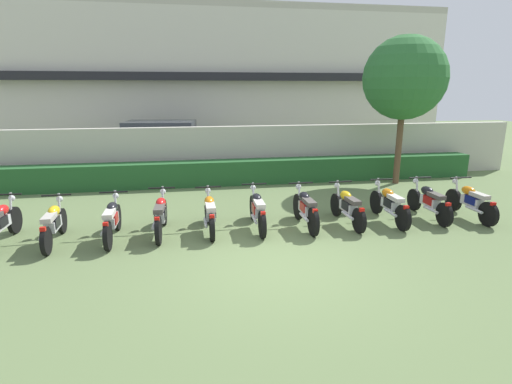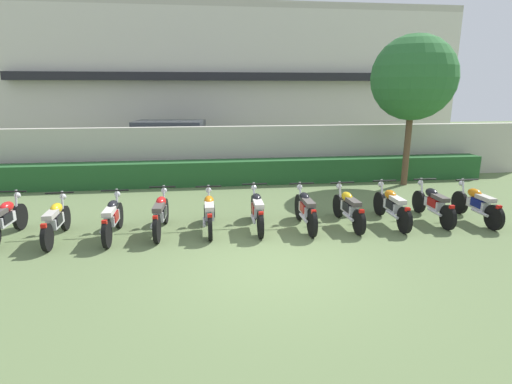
% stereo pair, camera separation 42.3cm
% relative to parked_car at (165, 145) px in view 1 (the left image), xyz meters
% --- Properties ---
extents(ground, '(60.00, 60.00, 0.00)m').
position_rel_parked_car_xyz_m(ground, '(2.37, -9.93, -0.94)').
color(ground, '#607547').
extents(building, '(22.69, 6.50, 6.98)m').
position_rel_parked_car_xyz_m(building, '(2.37, 5.62, 2.56)').
color(building, beige).
rests_on(building, ground).
extents(compound_wall, '(21.56, 0.30, 1.89)m').
position_rel_parked_car_xyz_m(compound_wall, '(2.37, -2.64, 0.01)').
color(compound_wall, '#BCB7A8').
rests_on(compound_wall, ground).
extents(hedge_row, '(17.24, 0.70, 0.81)m').
position_rel_parked_car_xyz_m(hedge_row, '(2.37, -3.34, -0.53)').
color(hedge_row, '#235628').
rests_on(hedge_row, ground).
extents(parked_car, '(4.72, 2.60, 1.89)m').
position_rel_parked_car_xyz_m(parked_car, '(0.00, 0.00, 0.00)').
color(parked_car, navy).
rests_on(parked_car, ground).
extents(tree_near_inspector, '(2.68, 2.68, 4.83)m').
position_rel_parked_car_xyz_m(tree_near_inspector, '(7.87, -4.19, 2.54)').
color(tree_near_inspector, brown).
rests_on(tree_near_inspector, ground).
extents(motorcycle_in_row_0, '(0.60, 1.86, 0.96)m').
position_rel_parked_car_xyz_m(motorcycle_in_row_0, '(-3.07, -7.90, -0.49)').
color(motorcycle_in_row_0, black).
rests_on(motorcycle_in_row_0, ground).
extents(motorcycle_in_row_1, '(0.60, 1.84, 0.94)m').
position_rel_parked_car_xyz_m(motorcycle_in_row_1, '(-1.99, -8.08, -0.50)').
color(motorcycle_in_row_1, black).
rests_on(motorcycle_in_row_1, ground).
extents(motorcycle_in_row_2, '(0.60, 1.83, 0.96)m').
position_rel_parked_car_xyz_m(motorcycle_in_row_2, '(-0.83, -8.07, -0.49)').
color(motorcycle_in_row_2, black).
rests_on(motorcycle_in_row_2, ground).
extents(motorcycle_in_row_3, '(0.60, 1.89, 0.96)m').
position_rel_parked_car_xyz_m(motorcycle_in_row_3, '(0.18, -7.90, -0.49)').
color(motorcycle_in_row_3, black).
rests_on(motorcycle_in_row_3, ground).
extents(motorcycle_in_row_4, '(0.60, 1.80, 0.95)m').
position_rel_parked_car_xyz_m(motorcycle_in_row_4, '(1.27, -7.93, -0.49)').
color(motorcycle_in_row_4, black).
rests_on(motorcycle_in_row_4, ground).
extents(motorcycle_in_row_5, '(0.60, 1.91, 0.96)m').
position_rel_parked_car_xyz_m(motorcycle_in_row_5, '(2.36, -7.90, -0.49)').
color(motorcycle_in_row_5, black).
rests_on(motorcycle_in_row_5, ground).
extents(motorcycle_in_row_6, '(0.60, 1.85, 0.98)m').
position_rel_parked_car_xyz_m(motorcycle_in_row_6, '(3.48, -8.01, -0.48)').
color(motorcycle_in_row_6, black).
rests_on(motorcycle_in_row_6, ground).
extents(motorcycle_in_row_7, '(0.60, 1.88, 0.95)m').
position_rel_parked_car_xyz_m(motorcycle_in_row_7, '(4.53, -7.98, -0.50)').
color(motorcycle_in_row_7, black).
rests_on(motorcycle_in_row_7, ground).
extents(motorcycle_in_row_8, '(0.60, 1.95, 0.96)m').
position_rel_parked_car_xyz_m(motorcycle_in_row_8, '(5.60, -7.99, -0.49)').
color(motorcycle_in_row_8, black).
rests_on(motorcycle_in_row_8, ground).
extents(motorcycle_in_row_9, '(0.60, 1.93, 0.95)m').
position_rel_parked_car_xyz_m(motorcycle_in_row_9, '(6.71, -7.90, -0.50)').
color(motorcycle_in_row_9, black).
rests_on(motorcycle_in_row_9, ground).
extents(motorcycle_in_row_10, '(0.60, 1.87, 0.95)m').
position_rel_parked_car_xyz_m(motorcycle_in_row_10, '(7.73, -8.09, -0.49)').
color(motorcycle_in_row_10, black).
rests_on(motorcycle_in_row_10, ground).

